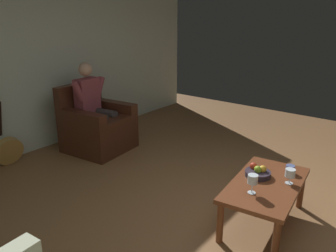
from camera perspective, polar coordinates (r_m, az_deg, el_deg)
name	(u,v)px	position (r m, az deg, el deg)	size (l,w,h in m)	color
ground_plane	(250,216)	(3.51, 13.64, -14.62)	(7.67, 7.67, 0.00)	brown
wall_back	(45,54)	(5.17, -20.03, 11.41)	(6.17, 0.06, 2.69)	silver
armchair	(97,127)	(4.97, -11.97, -0.19)	(0.89, 0.89, 0.94)	#422114
person_seated	(94,105)	(4.88, -12.37, 3.56)	(0.62, 0.60, 1.25)	#924049
coffee_table	(266,189)	(3.27, 16.18, -10.13)	(1.10, 0.69, 0.43)	brown
guitar	(8,148)	(4.86, -25.50, -3.44)	(0.37, 0.31, 0.98)	#B38842
wine_glass_near	(253,180)	(2.98, 14.13, -8.88)	(0.09, 0.09, 0.17)	silver
wine_glass_far	(290,174)	(3.25, 19.95, -7.62)	(0.09, 0.09, 0.14)	silver
fruit_bowl	(258,172)	(3.33, 14.95, -7.56)	(0.24, 0.24, 0.11)	#2E2430
candle_jar	(290,169)	(3.47, 19.97, -6.89)	(0.09, 0.09, 0.08)	#515E90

